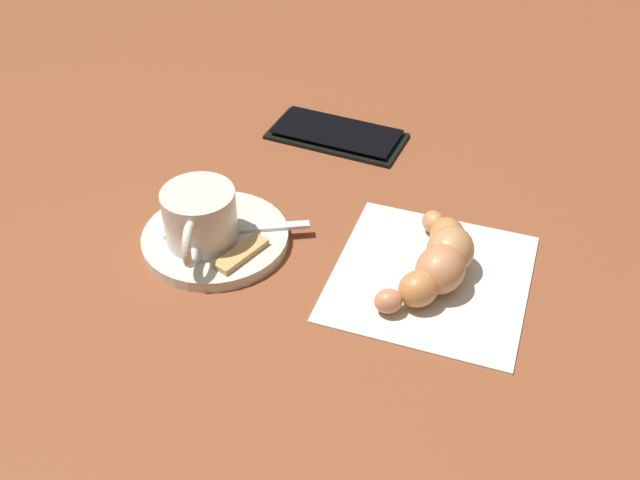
{
  "coord_description": "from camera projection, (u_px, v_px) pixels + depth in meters",
  "views": [
    {
      "loc": [
        0.11,
        -0.5,
        0.45
      ],
      "look_at": [
        -0.01,
        -0.0,
        0.03
      ],
      "focal_mm": 41.42,
      "sensor_mm": 36.0,
      "label": 1
    }
  ],
  "objects": [
    {
      "name": "croissant",
      "position": [
        439.0,
        260.0,
        0.65
      ],
      "size": [
        0.08,
        0.15,
        0.04
      ],
      "color": "tan",
      "rests_on": "napkin"
    },
    {
      "name": "napkin",
      "position": [
        431.0,
        275.0,
        0.67
      ],
      "size": [
        0.19,
        0.19,
        0.0
      ],
      "primitive_type": "cube",
      "rotation": [
        0.0,
        0.0,
        -0.09
      ],
      "color": "silver",
      "rests_on": "ground"
    },
    {
      "name": "cell_phone",
      "position": [
        337.0,
        134.0,
        0.85
      ],
      "size": [
        0.16,
        0.1,
        0.01
      ],
      "color": "black",
      "rests_on": "ground"
    },
    {
      "name": "espresso_cup",
      "position": [
        200.0,
        217.0,
        0.67
      ],
      "size": [
        0.07,
        0.1,
        0.05
      ],
      "color": "silver",
      "rests_on": "saucer"
    },
    {
      "name": "ground_plane",
      "position": [
        335.0,
        263.0,
        0.68
      ],
      "size": [
        1.8,
        1.8,
        0.0
      ],
      "primitive_type": "plane",
      "color": "brown"
    },
    {
      "name": "sugar_packet",
      "position": [
        241.0,
        254.0,
        0.67
      ],
      "size": [
        0.04,
        0.06,
        0.01
      ],
      "primitive_type": "cube",
      "rotation": [
        0.0,
        0.0,
        7.42
      ],
      "color": "tan",
      "rests_on": "saucer"
    },
    {
      "name": "saucer",
      "position": [
        214.0,
        242.0,
        0.7
      ],
      "size": [
        0.14,
        0.14,
        0.01
      ],
      "primitive_type": "cylinder",
      "color": "silver",
      "rests_on": "ground"
    },
    {
      "name": "teaspoon",
      "position": [
        212.0,
        230.0,
        0.7
      ],
      "size": [
        0.14,
        0.06,
        0.01
      ],
      "color": "silver",
      "rests_on": "saucer"
    }
  ]
}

